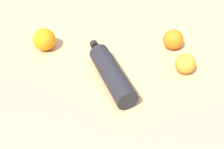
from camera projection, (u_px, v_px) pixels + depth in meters
name	position (u px, v px, depth m)	size (l,w,h in m)	color
ground_plane	(106.00, 77.00, 0.95)	(2.40, 2.40, 0.00)	tan
water_bottle	(110.00, 71.00, 0.92)	(0.24, 0.27, 0.07)	black
orange_0	(185.00, 64.00, 0.95)	(0.07, 0.07, 0.07)	orange
orange_1	(173.00, 39.00, 1.05)	(0.08, 0.08, 0.08)	orange
orange_2	(44.00, 40.00, 1.04)	(0.08, 0.08, 0.08)	orange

